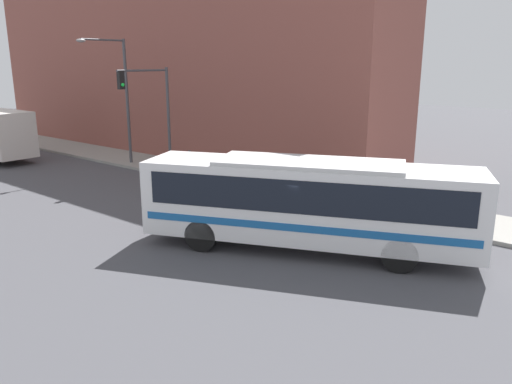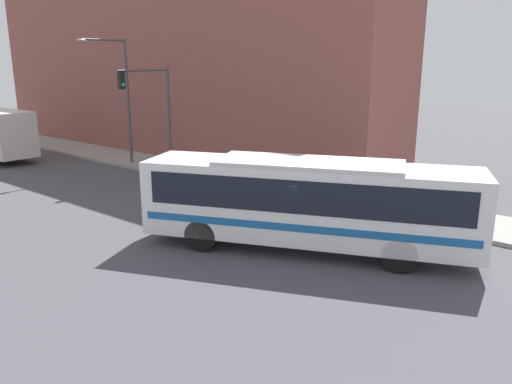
% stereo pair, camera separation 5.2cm
% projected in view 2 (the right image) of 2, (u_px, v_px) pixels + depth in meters
% --- Properties ---
extents(ground_plane, '(120.00, 120.00, 0.00)m').
position_uv_depth(ground_plane, '(285.00, 245.00, 17.24)').
color(ground_plane, '#47474C').
extents(sidewalk, '(3.32, 70.00, 0.16)m').
position_uv_depth(sidewalk, '(100.00, 153.00, 34.04)').
color(sidewalk, gray).
rests_on(sidewalk, ground_plane).
extents(building_facade, '(6.00, 33.56, 12.84)m').
position_uv_depth(building_facade, '(170.00, 58.00, 34.59)').
color(building_facade, brown).
rests_on(building_facade, ground_plane).
extents(city_bus, '(6.46, 10.94, 3.05)m').
position_uv_depth(city_bus, '(308.00, 199.00, 16.31)').
color(city_bus, white).
rests_on(city_bus, ground_plane).
extents(fire_hydrant, '(0.27, 0.36, 0.73)m').
position_uv_depth(fire_hydrant, '(305.00, 190.00, 22.52)').
color(fire_hydrant, '#999999').
rests_on(fire_hydrant, sidewalk).
extents(traffic_light_pole, '(3.28, 0.35, 5.69)m').
position_uv_depth(traffic_light_pole, '(153.00, 102.00, 26.52)').
color(traffic_light_pole, '#47474C').
rests_on(traffic_light_pole, sidewalk).
extents(parking_meter, '(0.14, 0.14, 1.37)m').
position_uv_depth(parking_meter, '(190.00, 158.00, 26.90)').
color(parking_meter, '#47474C').
rests_on(parking_meter, sidewalk).
extents(street_lamp, '(3.14, 0.28, 7.26)m').
position_uv_depth(street_lamp, '(121.00, 90.00, 29.22)').
color(street_lamp, '#47474C').
rests_on(street_lamp, sidewalk).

